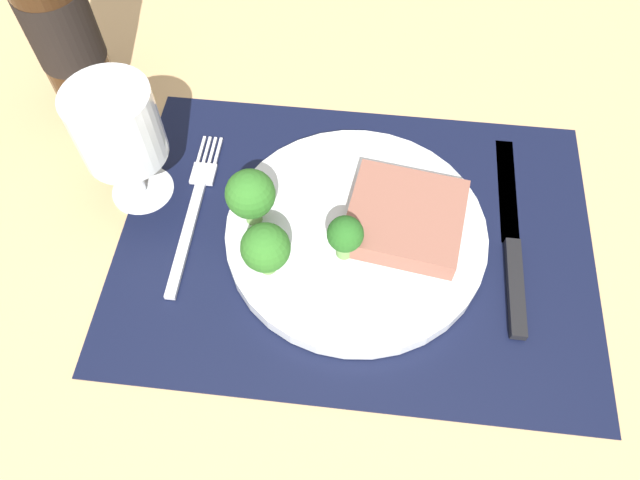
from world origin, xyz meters
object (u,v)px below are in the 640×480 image
at_px(fork, 199,209).
at_px(wine_glass, 124,132).
at_px(plate, 361,234).
at_px(wine_bottle, 60,14).
at_px(steak, 410,218).
at_px(knife, 517,247).

bearing_deg(fork, wine_glass, 160.33).
height_order(plate, wine_bottle, wine_bottle).
height_order(plate, steak, steak).
height_order(steak, wine_glass, wine_glass).
bearing_deg(wine_bottle, wine_glass, -52.54).
bearing_deg(steak, knife, -2.56).
xyz_separation_m(plate, fork, (-0.16, 0.01, -0.01)).
bearing_deg(steak, wine_bottle, 158.13).
bearing_deg(steak, wine_glass, 174.75).
bearing_deg(fork, plate, -5.67).
xyz_separation_m(wine_bottle, wine_glass, (0.09, -0.12, -0.03)).
xyz_separation_m(fork, wine_glass, (-0.06, 0.02, 0.08)).
height_order(knife, wine_bottle, wine_bottle).
height_order(steak, knife, steak).
distance_m(fork, knife, 0.31).
height_order(fork, wine_bottle, wine_bottle).
distance_m(plate, wine_bottle, 0.36).
bearing_deg(knife, plate, -175.46).
relative_size(fork, wine_glass, 1.44).
bearing_deg(knife, steak, 179.94).
xyz_separation_m(plate, wine_bottle, (-0.31, 0.15, 0.10)).
relative_size(plate, fork, 1.29).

